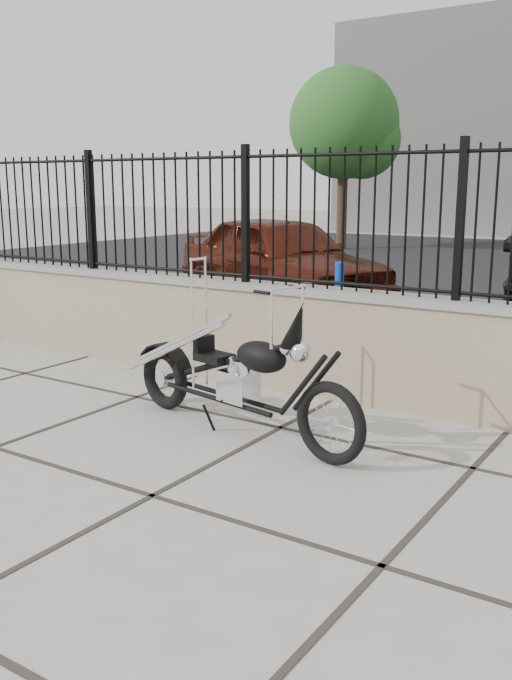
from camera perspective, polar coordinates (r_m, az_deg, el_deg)
The scene contains 7 objects.
ground_plane at distance 4.51m, azimuth -8.23°, elevation -12.15°, with size 90.00×90.00×0.00m, color #99968E.
retaining_wall at distance 6.35m, azimuth 6.69°, elevation -0.35°, with size 14.00×0.36×0.96m, color gray.
iron_fence at distance 6.21m, azimuth 6.94°, elevation 9.43°, with size 14.00×0.08×1.20m, color black.
chopper_motorcycle at distance 5.36m, azimuth -1.76°, elevation -0.57°, with size 2.22×0.39×1.33m, color black, non-canonical shape.
car_red at distance 11.26m, azimuth 1.94°, elevation 6.38°, with size 1.67×4.16×1.42m, color #46150A.
bollard_a at distance 8.84m, azimuth 6.58°, elevation 3.13°, with size 0.11×0.11×0.94m, color #0B22A7.
tree_left at distance 21.62m, azimuth 7.01°, elevation 17.07°, with size 3.15×3.15×5.31m.
Camera 1 is at (2.76, -3.05, 1.85)m, focal length 38.00 mm.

